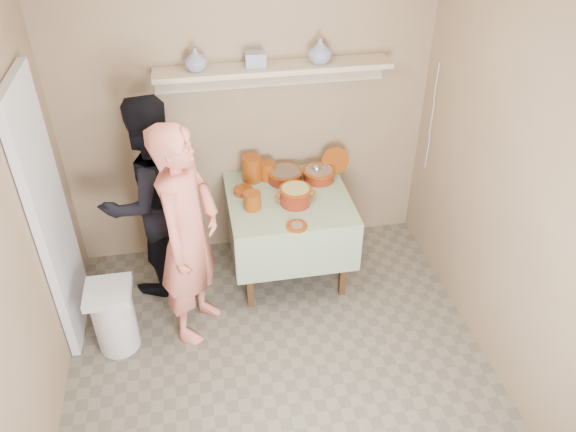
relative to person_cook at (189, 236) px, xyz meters
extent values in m
plane|color=#686052|center=(0.55, -0.76, -0.86)|extent=(3.50, 3.50, 0.00)
cube|color=silver|center=(-0.91, 0.19, 0.14)|extent=(0.06, 0.70, 2.00)
cylinder|color=#722E0A|center=(0.55, 0.82, 0.01)|extent=(0.16, 0.16, 0.22)
cylinder|color=#722E0A|center=(0.68, 0.82, -0.02)|extent=(0.13, 0.13, 0.16)
cylinder|color=#722E0A|center=(0.50, 0.41, -0.03)|extent=(0.14, 0.14, 0.14)
cylinder|color=#722E0A|center=(0.45, 0.63, -0.08)|extent=(0.16, 0.16, 0.05)
cylinder|color=#722E0A|center=(1.25, 0.81, 0.02)|extent=(0.24, 0.07, 0.23)
imported|color=navy|center=(1.10, 0.85, 0.95)|extent=(0.23, 0.23, 0.19)
imported|color=navy|center=(0.18, 0.85, 0.95)|extent=(0.23, 0.23, 0.17)
cube|color=navy|center=(0.61, 0.86, 0.91)|extent=(0.15, 0.11, 0.11)
imported|color=#D76F5C|center=(0.00, 0.00, 0.00)|extent=(0.65, 0.74, 1.72)
imported|color=black|center=(-0.26, 0.55, -0.02)|extent=(1.03, 0.96, 1.68)
cube|color=#94795A|center=(0.55, 1.00, 0.44)|extent=(3.00, 0.02, 2.60)
cube|color=#94795A|center=(2.06, -0.76, 0.44)|extent=(0.02, 3.50, 2.60)
cube|color=#4C2D16|center=(0.42, 0.14, -0.50)|extent=(0.05, 0.05, 0.71)
cube|color=#4C2D16|center=(1.18, 0.14, -0.50)|extent=(0.05, 0.05, 0.71)
cube|color=#4C2D16|center=(0.42, 0.90, -0.50)|extent=(0.05, 0.05, 0.71)
cube|color=#4C2D16|center=(1.18, 0.90, -0.50)|extent=(0.05, 0.05, 0.71)
cube|color=#4C2D16|center=(0.80, 0.52, -0.13)|extent=(0.90, 0.90, 0.04)
cube|color=#27591E|center=(0.80, 0.52, -0.10)|extent=(0.96, 0.96, 0.01)
cube|color=#27591E|center=(0.80, 0.04, -0.32)|extent=(0.96, 0.01, 0.44)
cube|color=#27591E|center=(0.80, 1.00, -0.32)|extent=(0.96, 0.01, 0.44)
cube|color=#27591E|center=(0.32, 0.52, -0.32)|extent=(0.01, 0.96, 0.44)
cube|color=#27591E|center=(1.28, 0.52, -0.32)|extent=(0.01, 0.96, 0.44)
cylinder|color=#5F170B|center=(0.82, 0.76, -0.05)|extent=(0.28, 0.28, 0.09)
cylinder|color=#722E0A|center=(0.82, 0.76, -0.01)|extent=(0.30, 0.30, 0.01)
cylinder|color=brown|center=(0.82, 0.76, -0.03)|extent=(0.25, 0.25, 0.05)
cylinder|color=#5F170B|center=(1.10, 0.73, -0.05)|extent=(0.26, 0.26, 0.09)
cylinder|color=#722E0A|center=(1.10, 0.73, -0.01)|extent=(0.28, 0.28, 0.01)
cylinder|color=#8C6B54|center=(1.10, 0.73, -0.03)|extent=(0.23, 0.23, 0.05)
cylinder|color=silver|center=(1.11, 0.61, 0.08)|extent=(0.01, 0.22, 0.16)
sphere|color=silver|center=(1.07, 0.73, 0.01)|extent=(0.07, 0.07, 0.07)
cylinder|color=#5F170B|center=(0.84, 0.41, -0.03)|extent=(0.24, 0.24, 0.14)
cylinder|color=#722E0A|center=(0.84, 0.41, 0.04)|extent=(0.25, 0.25, 0.01)
cylinder|color=tan|center=(0.84, 0.41, 0.02)|extent=(0.21, 0.21, 0.05)
torus|color=#722E0A|center=(0.72, 0.41, -0.02)|extent=(0.09, 0.02, 0.09)
torus|color=#722E0A|center=(0.96, 0.41, -0.02)|extent=(0.09, 0.02, 0.09)
cylinder|color=#722E0A|center=(0.79, 0.10, -0.09)|extent=(0.16, 0.16, 0.02)
cylinder|color=#8C6B54|center=(0.79, 0.10, -0.08)|extent=(0.09, 0.09, 0.01)
cube|color=#BEA98D|center=(0.75, 0.86, 0.84)|extent=(1.80, 0.25, 0.04)
cube|color=#BEA98D|center=(0.75, 0.98, 0.74)|extent=(1.80, 0.02, 0.18)
cylinder|color=silver|center=(-0.60, -0.11, -0.61)|extent=(0.30, 0.30, 0.50)
cube|color=silver|center=(-0.60, -0.11, -0.33)|extent=(0.32, 0.32, 0.06)
cylinder|color=silver|center=(2.02, 0.74, 0.69)|extent=(0.01, 0.01, 0.30)
cylinder|color=silver|center=(2.02, 0.72, 0.39)|extent=(0.01, 0.01, 0.30)
cylinder|color=silver|center=(2.02, 0.70, 0.09)|extent=(0.01, 0.01, 0.30)
camera|label=1|loc=(0.12, -3.17, 2.36)|focal=35.00mm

